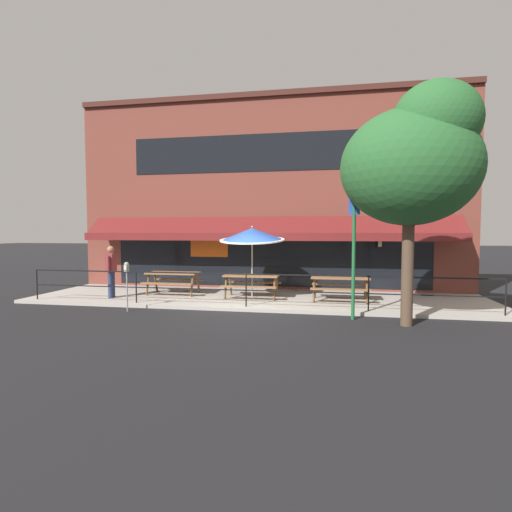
{
  "coord_description": "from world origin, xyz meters",
  "views": [
    {
      "loc": [
        2.39,
        -10.98,
        2.28
      ],
      "look_at": [
        0.05,
        1.6,
        1.5
      ],
      "focal_mm": 28.0,
      "sensor_mm": 36.0,
      "label": 1
    }
  ],
  "objects_px": {
    "picnic_table_left": "(173,277)",
    "pedestrian_walking": "(111,269)",
    "patio_umbrella_centre": "(252,235)",
    "picnic_table_centre": "(252,280)",
    "parking_meter_near": "(127,272)",
    "street_sign_pole": "(354,239)",
    "picnic_table_right": "(340,282)",
    "street_tree_curbside": "(415,160)"
  },
  "relations": [
    {
      "from": "picnic_table_right",
      "to": "street_sign_pole",
      "type": "relative_size",
      "value": 0.44
    },
    {
      "from": "picnic_table_right",
      "to": "parking_meter_near",
      "type": "height_order",
      "value": "parking_meter_near"
    },
    {
      "from": "pedestrian_walking",
      "to": "street_sign_pole",
      "type": "relative_size",
      "value": 0.42
    },
    {
      "from": "picnic_table_centre",
      "to": "street_sign_pole",
      "type": "height_order",
      "value": "street_sign_pole"
    },
    {
      "from": "picnic_table_left",
      "to": "parking_meter_near",
      "type": "height_order",
      "value": "parking_meter_near"
    },
    {
      "from": "picnic_table_left",
      "to": "pedestrian_walking",
      "type": "height_order",
      "value": "pedestrian_walking"
    },
    {
      "from": "street_sign_pole",
      "to": "street_tree_curbside",
      "type": "height_order",
      "value": "street_tree_curbside"
    },
    {
      "from": "picnic_table_left",
      "to": "street_sign_pole",
      "type": "bearing_deg",
      "value": -23.21
    },
    {
      "from": "picnic_table_centre",
      "to": "picnic_table_right",
      "type": "relative_size",
      "value": 1.0
    },
    {
      "from": "picnic_table_centre",
      "to": "street_tree_curbside",
      "type": "distance_m",
      "value": 6.2
    },
    {
      "from": "picnic_table_left",
      "to": "picnic_table_centre",
      "type": "distance_m",
      "value": 2.86
    },
    {
      "from": "pedestrian_walking",
      "to": "street_sign_pole",
      "type": "bearing_deg",
      "value": -10.84
    },
    {
      "from": "patio_umbrella_centre",
      "to": "picnic_table_centre",
      "type": "bearing_deg",
      "value": -90.0
    },
    {
      "from": "pedestrian_walking",
      "to": "picnic_table_centre",
      "type": "bearing_deg",
      "value": 10.07
    },
    {
      "from": "picnic_table_centre",
      "to": "patio_umbrella_centre",
      "type": "distance_m",
      "value": 1.48
    },
    {
      "from": "picnic_table_left",
      "to": "parking_meter_near",
      "type": "distance_m",
      "value": 2.71
    },
    {
      "from": "parking_meter_near",
      "to": "street_sign_pole",
      "type": "distance_m",
      "value": 6.36
    },
    {
      "from": "pedestrian_walking",
      "to": "street_sign_pole",
      "type": "xyz_separation_m",
      "value": [
        7.69,
        -1.47,
        1.03
      ]
    },
    {
      "from": "picnic_table_left",
      "to": "street_tree_curbside",
      "type": "height_order",
      "value": "street_tree_curbside"
    },
    {
      "from": "parking_meter_near",
      "to": "patio_umbrella_centre",
      "type": "bearing_deg",
      "value": 37.84
    },
    {
      "from": "picnic_table_right",
      "to": "patio_umbrella_centre",
      "type": "xyz_separation_m",
      "value": [
        -2.85,
        0.13,
        1.47
      ]
    },
    {
      "from": "pedestrian_walking",
      "to": "parking_meter_near",
      "type": "height_order",
      "value": "pedestrian_walking"
    },
    {
      "from": "picnic_table_centre",
      "to": "street_tree_curbside",
      "type": "height_order",
      "value": "street_tree_curbside"
    },
    {
      "from": "street_tree_curbside",
      "to": "pedestrian_walking",
      "type": "bearing_deg",
      "value": 167.61
    },
    {
      "from": "street_sign_pole",
      "to": "street_tree_curbside",
      "type": "xyz_separation_m",
      "value": [
        1.34,
        -0.51,
        1.89
      ]
    },
    {
      "from": "picnic_table_right",
      "to": "street_sign_pole",
      "type": "bearing_deg",
      "value": -82.96
    },
    {
      "from": "picnic_table_left",
      "to": "street_sign_pole",
      "type": "xyz_separation_m",
      "value": [
        5.98,
        -2.56,
        1.38
      ]
    },
    {
      "from": "street_sign_pole",
      "to": "picnic_table_left",
      "type": "bearing_deg",
      "value": 156.79
    },
    {
      "from": "picnic_table_centre",
      "to": "pedestrian_walking",
      "type": "xyz_separation_m",
      "value": [
        -4.56,
        -0.81,
        0.35
      ]
    },
    {
      "from": "patio_umbrella_centre",
      "to": "street_tree_curbside",
      "type": "xyz_separation_m",
      "value": [
        4.46,
        -2.88,
        1.8
      ]
    },
    {
      "from": "patio_umbrella_centre",
      "to": "pedestrian_walking",
      "type": "xyz_separation_m",
      "value": [
        -4.56,
        -0.89,
        -1.12
      ]
    },
    {
      "from": "patio_umbrella_centre",
      "to": "street_sign_pole",
      "type": "xyz_separation_m",
      "value": [
        3.13,
        -2.37,
        -0.1
      ]
    },
    {
      "from": "picnic_table_left",
      "to": "street_tree_curbside",
      "type": "bearing_deg",
      "value": -22.8
    },
    {
      "from": "picnic_table_centre",
      "to": "patio_umbrella_centre",
      "type": "height_order",
      "value": "patio_umbrella_centre"
    },
    {
      "from": "picnic_table_left",
      "to": "parking_meter_near",
      "type": "relative_size",
      "value": 1.27
    },
    {
      "from": "street_tree_curbside",
      "to": "picnic_table_left",
      "type": "bearing_deg",
      "value": 157.2
    },
    {
      "from": "picnic_table_right",
      "to": "parking_meter_near",
      "type": "distance_m",
      "value": 6.46
    },
    {
      "from": "pedestrian_walking",
      "to": "street_tree_curbside",
      "type": "distance_m",
      "value": 9.69
    },
    {
      "from": "street_sign_pole",
      "to": "picnic_table_right",
      "type": "bearing_deg",
      "value": 97.04
    },
    {
      "from": "pedestrian_walking",
      "to": "picnic_table_right",
      "type": "bearing_deg",
      "value": 5.91
    },
    {
      "from": "pedestrian_walking",
      "to": "picnic_table_left",
      "type": "bearing_deg",
      "value": 32.47
    },
    {
      "from": "picnic_table_right",
      "to": "pedestrian_walking",
      "type": "relative_size",
      "value": 1.05
    }
  ]
}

